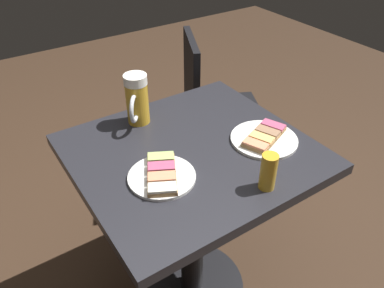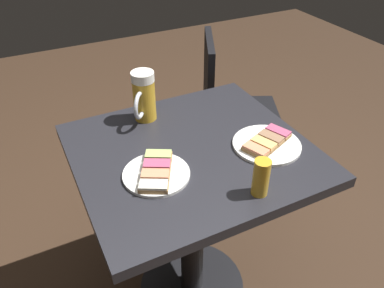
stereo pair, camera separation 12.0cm
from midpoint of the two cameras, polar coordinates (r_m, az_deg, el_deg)
name	(u,v)px [view 1 (the left image)]	position (r m, az deg, el deg)	size (l,w,h in m)	color
ground_plane	(192,286)	(1.76, -2.09, -20.53)	(6.00, 6.00, 0.00)	#382619
cafe_table	(192,189)	(1.32, -2.61, -6.86)	(0.73, 0.68, 0.74)	black
plate_near	(162,175)	(1.10, -7.68, -4.79)	(0.20, 0.20, 0.03)	white
plate_far	(264,138)	(1.26, 8.09, 0.79)	(0.22, 0.22, 0.03)	white
beer_mug	(137,100)	(1.32, -10.88, 6.41)	(0.11, 0.12, 0.18)	gold
beer_glass_small	(268,172)	(1.05, 8.17, -4.26)	(0.05, 0.05, 0.11)	gold
cafe_chair	(212,107)	(1.91, 1.25, 5.52)	(0.51, 0.51, 0.86)	black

